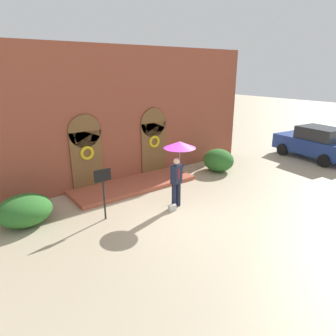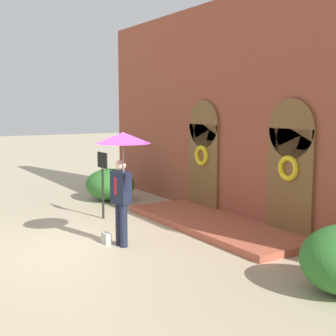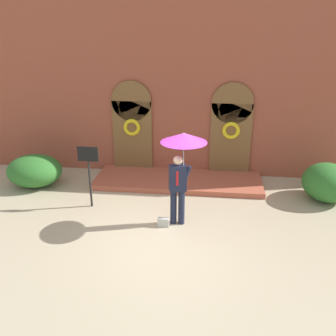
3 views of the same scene
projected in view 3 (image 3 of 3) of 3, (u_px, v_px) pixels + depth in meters
name	position (u px, v px, depth m)	size (l,w,h in m)	color
ground_plane	(166.00, 233.00, 9.01)	(80.00, 80.00, 0.00)	tan
building_facade	(182.00, 92.00, 11.89)	(14.00, 2.30, 5.60)	brown
person_with_umbrella	(182.00, 151.00, 8.75)	(1.10, 1.10, 2.36)	#191E33
handbag	(163.00, 222.00, 9.27)	(0.28, 0.12, 0.22)	#B7B7B2
sign_post	(89.00, 167.00, 9.92)	(0.56, 0.06, 1.72)	black
shrub_left	(35.00, 171.00, 11.50)	(1.68, 1.47, 0.97)	#2D6B28
shrub_right	(327.00, 182.00, 10.53)	(1.38, 1.49, 1.07)	#2D6B28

